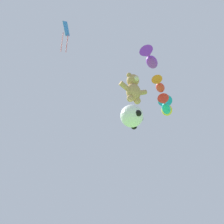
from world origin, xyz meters
TOP-DOWN VIEW (x-y plane):
  - teddy_bear_kite at (1.93, 3.49)m, footprint 1.69×0.74m
  - soccer_ball_kite at (1.56, 3.21)m, footprint 1.16×1.15m
  - fish_kite_violet at (3.08, 3.31)m, footprint 1.73×1.46m
  - fish_kite_crimson at (5.07, 4.80)m, footprint 1.56×1.37m
  - fish_kite_teal at (6.61, 5.96)m, footprint 2.19×1.97m
  - fish_kite_goldfin at (8.14, 7.33)m, footprint 2.31×2.21m
  - diamond_kite at (-1.38, 5.08)m, footprint 0.79×0.83m

SIDE VIEW (x-z plane):
  - soccer_ball_kite at x=1.56m, z-range 6.31..7.37m
  - teddy_bear_kite at x=1.93m, z-range 7.80..9.51m
  - fish_kite_teal at x=6.61m, z-range 9.94..10.70m
  - fish_kite_crimson at x=5.07m, z-range 10.46..11.14m
  - fish_kite_violet at x=3.08m, z-range 10.64..11.42m
  - fish_kite_goldfin at x=8.14m, z-range 10.77..11.83m
  - diamond_kite at x=-1.38m, z-range 11.07..13.37m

